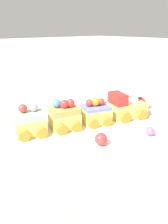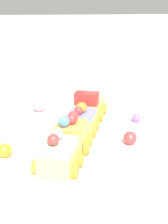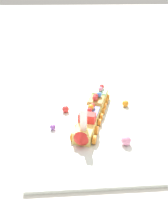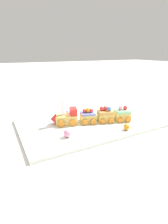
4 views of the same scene
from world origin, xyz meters
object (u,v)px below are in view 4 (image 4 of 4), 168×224
at_px(gumball_pink, 68,133).
at_px(cake_car_caramel, 105,115).
at_px(cake_train_locomotive, 65,118).
at_px(gumball_orange, 126,127).
at_px(gumball_red, 91,111).
at_px(cake_car_mint, 122,115).
at_px(gumball_purple, 68,113).
at_px(cake_car_blueberry, 88,117).

bearing_deg(gumball_pink, cake_car_caramel, -162.36).
xyz_separation_m(cake_train_locomotive, gumball_orange, (-0.20, 0.18, -0.02)).
distance_m(cake_train_locomotive, gumball_red, 0.18).
relative_size(cake_car_mint, gumball_pink, 2.91).
height_order(cake_train_locomotive, gumball_purple, cake_train_locomotive).
relative_size(cake_train_locomotive, cake_car_caramel, 1.40).
bearing_deg(cake_car_mint, gumball_red, -41.64).
bearing_deg(cake_car_blueberry, cake_train_locomotive, 0.09).
xyz_separation_m(cake_car_blueberry, gumball_pink, (0.14, 0.09, -0.01)).
distance_m(cake_train_locomotive, gumball_purple, 0.12).
bearing_deg(cake_car_mint, cake_car_caramel, -0.04).
bearing_deg(gumball_purple, cake_car_blueberry, 107.89).
distance_m(cake_car_blueberry, gumball_pink, 0.17).
bearing_deg(gumball_pink, gumball_orange, 167.32).
distance_m(cake_train_locomotive, cake_car_caramel, 0.19).
xyz_separation_m(cake_car_blueberry, gumball_red, (-0.07, -0.09, -0.01)).
bearing_deg(cake_train_locomotive, cake_car_blueberry, -179.91).
distance_m(cake_train_locomotive, gumball_pink, 0.13).
bearing_deg(gumball_orange, cake_car_mint, -119.44).
distance_m(cake_car_blueberry, cake_car_caramel, 0.08).
xyz_separation_m(gumball_pink, gumball_red, (-0.21, -0.19, -0.00)).
xyz_separation_m(cake_car_mint, gumball_purple, (0.20, -0.19, -0.02)).
bearing_deg(gumball_orange, cake_car_blueberry, -55.93).
height_order(gumball_purple, gumball_pink, gumball_pink).
bearing_deg(gumball_purple, cake_car_mint, 136.76).
bearing_deg(cake_car_caramel, cake_train_locomotive, -0.06).
distance_m(gumball_orange, gumball_purple, 0.32).
distance_m(cake_car_caramel, gumball_purple, 0.20).
relative_size(cake_car_caramel, gumball_purple, 4.40).
distance_m(cake_car_mint, gumball_orange, 0.11).
height_order(cake_car_mint, gumball_red, cake_car_mint).
xyz_separation_m(cake_car_caramel, gumball_orange, (-0.02, 0.12, -0.01)).
xyz_separation_m(cake_car_mint, gumball_pink, (0.29, 0.04, -0.01)).
relative_size(gumball_orange, gumball_red, 0.98).
relative_size(cake_car_blueberry, gumball_orange, 3.45).
relative_size(cake_car_caramel, cake_car_mint, 1.00).
bearing_deg(gumball_red, gumball_purple, -20.42).
height_order(gumball_purple, gumball_red, gumball_red).
bearing_deg(cake_car_caramel, gumball_purple, -35.22).
xyz_separation_m(cake_train_locomotive, cake_car_mint, (-0.25, 0.08, -0.00)).
xyz_separation_m(gumball_orange, gumball_pink, (0.24, -0.05, 0.00)).
relative_size(cake_car_blueberry, cake_car_caramel, 1.00).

